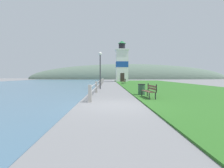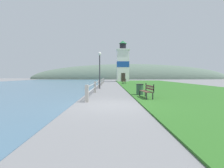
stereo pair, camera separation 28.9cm
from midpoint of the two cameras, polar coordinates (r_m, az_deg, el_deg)
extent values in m
plane|color=slate|center=(8.53, 0.19, -6.98)|extent=(160.00, 160.00, 0.00)
cube|color=#2D6623|center=(25.46, 16.16, -0.50)|extent=(12.00, 47.47, 0.06)
cube|color=#476B84|center=(27.88, -30.83, -0.55)|extent=(24.00, 75.96, 0.01)
cube|color=#A8A399|center=(9.52, -8.08, -3.11)|extent=(0.18, 0.18, 0.95)
cube|color=#A8A399|center=(14.66, -5.72, -1.02)|extent=(0.18, 0.18, 0.95)
cube|color=#A8A399|center=(19.82, -4.58, -0.02)|extent=(0.18, 0.18, 0.95)
cube|color=#A8A399|center=(24.99, -3.92, 0.57)|extent=(0.18, 0.18, 0.95)
cube|color=#A8A399|center=(30.16, -3.48, 0.95)|extent=(0.18, 0.18, 0.95)
cube|color=#A8A399|center=(35.34, -3.17, 1.23)|extent=(0.18, 0.18, 0.95)
cylinder|color=#B2B2B7|center=(22.39, -4.22, 1.16)|extent=(0.06, 25.90, 0.06)
cylinder|color=#B2B2B7|center=(22.41, -4.21, 0.31)|extent=(0.06, 25.90, 0.06)
cube|color=brown|center=(10.99, 10.28, -2.36)|extent=(0.24, 1.62, 0.04)
cube|color=brown|center=(11.03, 11.01, -2.34)|extent=(0.24, 1.62, 0.04)
cube|color=brown|center=(11.08, 11.74, -2.33)|extent=(0.24, 1.62, 0.04)
cube|color=brown|center=(11.08, 12.18, -0.69)|extent=(0.18, 1.61, 0.11)
cube|color=brown|center=(11.09, 12.17, -1.50)|extent=(0.18, 1.61, 0.11)
cube|color=black|center=(10.26, 11.27, -4.11)|extent=(0.05, 0.05, 0.45)
cube|color=black|center=(11.76, 9.03, -3.21)|extent=(0.05, 0.05, 0.45)
cube|color=black|center=(10.38, 13.22, -4.05)|extent=(0.05, 0.05, 0.45)
cube|color=black|center=(11.86, 10.76, -3.17)|extent=(0.05, 0.05, 0.45)
cube|color=black|center=(10.35, 13.51, -1.46)|extent=(0.05, 0.05, 0.49)
cube|color=black|center=(11.83, 11.01, -0.91)|extent=(0.05, 0.05, 0.49)
cube|color=brown|center=(29.26, 3.22, 0.89)|extent=(0.13, 1.92, 0.04)
cube|color=brown|center=(29.27, 3.50, 0.89)|extent=(0.13, 1.92, 0.04)
cube|color=brown|center=(29.28, 3.79, 0.89)|extent=(0.13, 1.92, 0.04)
cube|color=brown|center=(29.28, 3.96, 1.51)|extent=(0.07, 1.92, 0.11)
cube|color=brown|center=(29.29, 3.96, 1.20)|extent=(0.07, 1.92, 0.11)
cube|color=black|center=(28.33, 3.30, 0.33)|extent=(0.05, 0.05, 0.45)
cube|color=black|center=(30.19, 2.99, 0.48)|extent=(0.05, 0.05, 0.45)
cube|color=black|center=(28.37, 4.05, 0.33)|extent=(0.05, 0.05, 0.45)
cube|color=black|center=(30.22, 3.69, 0.49)|extent=(0.05, 0.05, 0.45)
cube|color=black|center=(28.36, 4.15, 1.28)|extent=(0.05, 0.05, 0.49)
cube|color=black|center=(30.21, 3.79, 1.38)|extent=(0.05, 0.05, 0.49)
cube|color=white|center=(41.10, 3.04, 5.85)|extent=(2.71, 2.71, 7.26)
cube|color=#194799|center=(41.12, 3.04, 6.36)|extent=(2.75, 2.75, 1.31)
cube|color=white|center=(41.47, 3.05, 11.04)|extent=(3.12, 3.12, 0.25)
cylinder|color=black|center=(41.59, 3.06, 12.11)|extent=(1.49, 1.49, 1.32)
cone|color=#23703D|center=(41.77, 3.06, 13.49)|extent=(1.87, 1.87, 0.73)
cube|color=#332823|center=(39.68, 3.18, 2.16)|extent=(0.90, 0.06, 2.00)
cylinder|color=#2D5138|center=(12.76, 9.01, -1.95)|extent=(0.50, 0.50, 0.80)
cylinder|color=black|center=(12.73, 9.02, -0.06)|extent=(0.54, 0.54, 0.04)
cylinder|color=#333338|center=(18.84, -4.31, 3.87)|extent=(0.12, 0.12, 3.60)
sphere|color=white|center=(18.98, -4.33, 9.85)|extent=(0.36, 0.36, 0.36)
ellipsoid|color=#566B5B|center=(70.55, 5.33, 1.63)|extent=(80.00, 16.00, 12.00)
camera|label=1|loc=(0.14, -90.35, -0.02)|focal=28.00mm
camera|label=2|loc=(0.14, 89.65, 0.02)|focal=28.00mm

